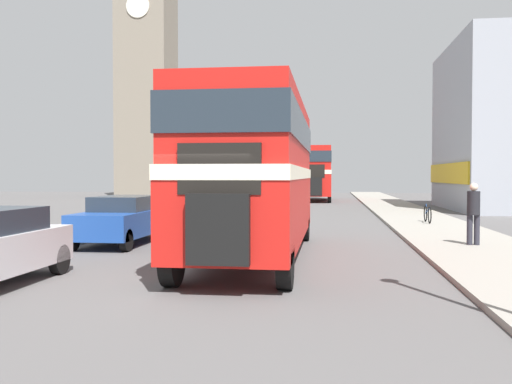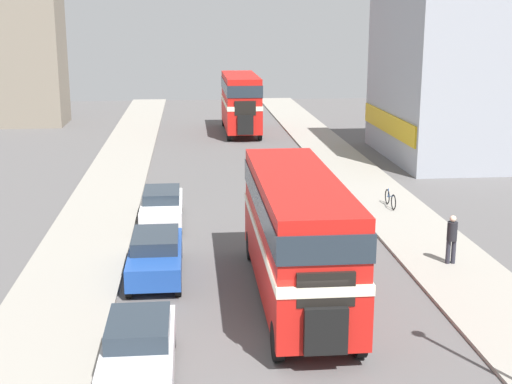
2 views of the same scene
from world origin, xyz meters
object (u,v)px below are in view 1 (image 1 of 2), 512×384
(double_decker_bus, at_px, (256,165))
(bicycle_on_pavement, at_px, (428,214))
(bus_distant, at_px, (316,169))
(church_tower, at_px, (147,35))
(pedestrian_walking, at_px, (473,210))
(car_parked_mid, at_px, (124,219))
(car_parked_far, at_px, (179,207))

(double_decker_bus, relative_size, bicycle_on_pavement, 5.72)
(bus_distant, distance_m, bicycle_on_pavement, 23.88)
(bus_distant, height_order, church_tower, church_tower)
(bus_distant, distance_m, pedestrian_walking, 31.58)
(bicycle_on_pavement, bearing_deg, bus_distant, 102.92)
(pedestrian_walking, distance_m, church_tower, 45.57)
(double_decker_bus, bearing_deg, church_tower, 111.99)
(bicycle_on_pavement, bearing_deg, double_decker_bus, -120.04)
(car_parked_mid, height_order, pedestrian_walking, pedestrian_walking)
(double_decker_bus, xyz_separation_m, bicycle_on_pavement, (6.02, 10.41, -1.91))
(car_parked_mid, bearing_deg, bicycle_on_pavement, 36.70)
(double_decker_bus, distance_m, church_tower, 44.77)
(bus_distant, relative_size, car_parked_far, 2.05)
(bus_distant, height_order, bicycle_on_pavement, bus_distant)
(car_parked_mid, distance_m, pedestrian_walking, 10.53)
(bus_distant, bearing_deg, pedestrian_walking, -80.32)
(pedestrian_walking, bearing_deg, car_parked_far, 147.77)
(car_parked_mid, xyz_separation_m, car_parked_far, (-0.01, 6.59, -0.01))
(bus_distant, bearing_deg, car_parked_mid, -99.55)
(double_decker_bus, height_order, car_parked_far, double_decker_bus)
(bus_distant, height_order, pedestrian_walking, bus_distant)
(car_parked_mid, bearing_deg, church_tower, 107.20)
(pedestrian_walking, relative_size, bicycle_on_pavement, 1.02)
(double_decker_bus, xyz_separation_m, car_parked_mid, (-4.52, 2.55, -1.62))
(pedestrian_walking, height_order, bicycle_on_pavement, pedestrian_walking)
(car_parked_far, bearing_deg, bus_distant, 77.92)
(car_parked_far, relative_size, bicycle_on_pavement, 2.57)
(bicycle_on_pavement, bearing_deg, car_parked_far, -173.12)
(bus_distant, bearing_deg, church_tower, 160.19)
(car_parked_mid, bearing_deg, pedestrian_walking, -0.30)
(bicycle_on_pavement, relative_size, church_tower, 0.06)
(car_parked_mid, relative_size, bicycle_on_pavement, 2.64)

